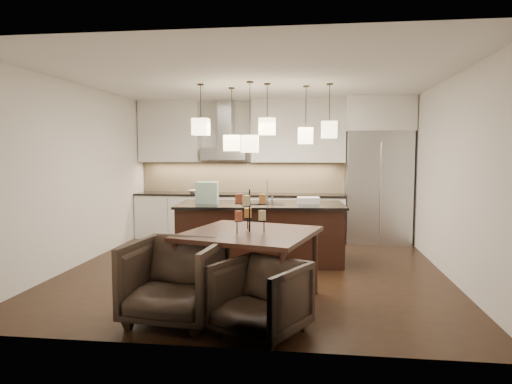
# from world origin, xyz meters

# --- Properties ---
(floor) EXTENTS (5.50, 5.50, 0.02)m
(floor) POSITION_xyz_m (0.00, 0.00, -0.01)
(floor) COLOR black
(floor) RESTS_ON ground
(ceiling) EXTENTS (5.50, 5.50, 0.02)m
(ceiling) POSITION_xyz_m (0.00, 0.00, 2.81)
(ceiling) COLOR white
(ceiling) RESTS_ON wall_back
(wall_back) EXTENTS (5.50, 0.02, 2.80)m
(wall_back) POSITION_xyz_m (0.00, 2.76, 1.40)
(wall_back) COLOR silver
(wall_back) RESTS_ON ground
(wall_front) EXTENTS (5.50, 0.02, 2.80)m
(wall_front) POSITION_xyz_m (0.00, -2.76, 1.40)
(wall_front) COLOR silver
(wall_front) RESTS_ON ground
(wall_left) EXTENTS (0.02, 5.50, 2.80)m
(wall_left) POSITION_xyz_m (-2.76, 0.00, 1.40)
(wall_left) COLOR silver
(wall_left) RESTS_ON ground
(wall_right) EXTENTS (0.02, 5.50, 2.80)m
(wall_right) POSITION_xyz_m (2.76, 0.00, 1.40)
(wall_right) COLOR silver
(wall_right) RESTS_ON ground
(refrigerator) EXTENTS (1.20, 0.72, 2.15)m
(refrigerator) POSITION_xyz_m (2.10, 2.38, 1.07)
(refrigerator) COLOR #B7B7BA
(refrigerator) RESTS_ON floor
(fridge_panel) EXTENTS (1.26, 0.72, 0.65)m
(fridge_panel) POSITION_xyz_m (2.10, 2.38, 2.47)
(fridge_panel) COLOR silver
(fridge_panel) RESTS_ON refrigerator
(lower_cabinets) EXTENTS (4.21, 0.62, 0.88)m
(lower_cabinets) POSITION_xyz_m (-0.62, 2.43, 0.44)
(lower_cabinets) COLOR silver
(lower_cabinets) RESTS_ON floor
(countertop) EXTENTS (4.21, 0.66, 0.04)m
(countertop) POSITION_xyz_m (-0.62, 2.43, 0.90)
(countertop) COLOR black
(countertop) RESTS_ON lower_cabinets
(backsplash) EXTENTS (4.21, 0.02, 0.63)m
(backsplash) POSITION_xyz_m (-0.62, 2.73, 1.24)
(backsplash) COLOR beige
(backsplash) RESTS_ON countertop
(upper_cab_left) EXTENTS (1.25, 0.35, 1.25)m
(upper_cab_left) POSITION_xyz_m (-2.10, 2.57, 2.17)
(upper_cab_left) COLOR silver
(upper_cab_left) RESTS_ON wall_back
(upper_cab_right) EXTENTS (1.85, 0.35, 1.25)m
(upper_cab_right) POSITION_xyz_m (0.55, 2.57, 2.17)
(upper_cab_right) COLOR silver
(upper_cab_right) RESTS_ON wall_back
(hood_canopy) EXTENTS (0.90, 0.52, 0.24)m
(hood_canopy) POSITION_xyz_m (-0.93, 2.48, 1.72)
(hood_canopy) COLOR #B7B7BA
(hood_canopy) RESTS_ON wall_back
(hood_chimney) EXTENTS (0.30, 0.28, 0.96)m
(hood_chimney) POSITION_xyz_m (-0.93, 2.59, 2.32)
(hood_chimney) COLOR #B7B7BA
(hood_chimney) RESTS_ON hood_canopy
(fruit_bowl) EXTENTS (0.34, 0.34, 0.06)m
(fruit_bowl) POSITION_xyz_m (-1.53, 2.38, 0.95)
(fruit_bowl) COLOR silver
(fruit_bowl) RESTS_ON countertop
(island_body) EXTENTS (2.62, 1.21, 0.90)m
(island_body) POSITION_xyz_m (0.03, 0.53, 0.45)
(island_body) COLOR black
(island_body) RESTS_ON floor
(island_top) EXTENTS (2.71, 1.29, 0.04)m
(island_top) POSITION_xyz_m (0.03, 0.53, 0.92)
(island_top) COLOR black
(island_top) RESTS_ON island_body
(faucet) EXTENTS (0.12, 0.25, 0.39)m
(faucet) POSITION_xyz_m (0.13, 0.64, 1.13)
(faucet) COLOR silver
(faucet) RESTS_ON island_top
(tote_bag) EXTENTS (0.36, 0.21, 0.35)m
(tote_bag) POSITION_xyz_m (-0.81, 0.40, 1.11)
(tote_bag) COLOR #2B6A3E
(tote_bag) RESTS_ON island_top
(food_container) EXTENTS (0.36, 0.27, 0.10)m
(food_container) POSITION_xyz_m (0.79, 0.61, 0.99)
(food_container) COLOR silver
(food_container) RESTS_ON island_top
(dining_table) EXTENTS (1.71, 1.71, 0.84)m
(dining_table) POSITION_xyz_m (0.14, -1.48, 0.42)
(dining_table) COLOR black
(dining_table) RESTS_ON floor
(candelabra) EXTENTS (0.49, 0.49, 0.49)m
(candelabra) POSITION_xyz_m (0.14, -1.48, 1.08)
(candelabra) COLOR black
(candelabra) RESTS_ON dining_table
(candle_a) EXTENTS (0.10, 0.10, 0.11)m
(candle_a) POSITION_xyz_m (0.29, -1.52, 1.04)
(candle_a) COLOR #D6C787
(candle_a) RESTS_ON candelabra
(candle_b) EXTENTS (0.10, 0.10, 0.11)m
(candle_b) POSITION_xyz_m (0.10, -1.33, 1.04)
(candle_b) COLOR #D78F43
(candle_b) RESTS_ON candelabra
(candle_c) EXTENTS (0.10, 0.10, 0.11)m
(candle_c) POSITION_xyz_m (0.03, -1.58, 1.04)
(candle_c) COLOR #A54D32
(candle_c) RESTS_ON candelabra
(candle_d) EXTENTS (0.10, 0.10, 0.11)m
(candle_d) POSITION_xyz_m (0.28, -1.41, 1.21)
(candle_d) COLOR #D78F43
(candle_d) RESTS_ON candelabra
(candle_e) EXTENTS (0.10, 0.10, 0.11)m
(candle_e) POSITION_xyz_m (0.00, -1.42, 1.21)
(candle_e) COLOR #A54D32
(candle_e) RESTS_ON candelabra
(candle_f) EXTENTS (0.10, 0.10, 0.11)m
(candle_f) POSITION_xyz_m (0.12, -1.62, 1.21)
(candle_f) COLOR #D6C787
(candle_f) RESTS_ON candelabra
(armchair_left) EXTENTS (1.01, 1.04, 0.86)m
(armchair_left) POSITION_xyz_m (-0.55, -2.16, 0.43)
(armchair_left) COLOR black
(armchair_left) RESTS_ON floor
(armchair_right) EXTENTS (1.05, 1.06, 0.72)m
(armchair_right) POSITION_xyz_m (0.37, -2.40, 0.36)
(armchair_right) COLOR black
(armchair_right) RESTS_ON floor
(pendant_a) EXTENTS (0.24, 0.24, 0.26)m
(pendant_a) POSITION_xyz_m (-0.88, 0.33, 2.14)
(pendant_a) COLOR #FEE7AF
(pendant_a) RESTS_ON ceiling
(pendant_b) EXTENTS (0.24, 0.24, 0.26)m
(pendant_b) POSITION_xyz_m (-0.48, 0.79, 1.90)
(pendant_b) COLOR #FEE7AF
(pendant_b) RESTS_ON ceiling
(pendant_c) EXTENTS (0.24, 0.24, 0.26)m
(pendant_c) POSITION_xyz_m (0.15, 0.41, 2.15)
(pendant_c) COLOR #FEE7AF
(pendant_c) RESTS_ON ceiling
(pendant_d) EXTENTS (0.24, 0.24, 0.26)m
(pendant_d) POSITION_xyz_m (0.73, 0.73, 2.01)
(pendant_d) COLOR #FEE7AF
(pendant_d) RESTS_ON ceiling
(pendant_e) EXTENTS (0.24, 0.24, 0.26)m
(pendant_e) POSITION_xyz_m (1.10, 0.55, 2.10)
(pendant_e) COLOR #FEE7AF
(pendant_e) RESTS_ON ceiling
(pendant_f) EXTENTS (0.24, 0.24, 0.26)m
(pendant_f) POSITION_xyz_m (-0.09, 0.18, 1.88)
(pendant_f) COLOR #FEE7AF
(pendant_f) RESTS_ON ceiling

